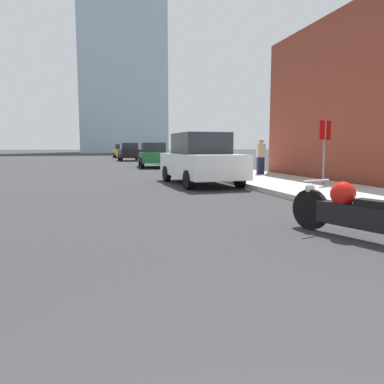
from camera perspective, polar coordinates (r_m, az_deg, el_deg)
The scene contains 9 objects.
sidewalk at distance 40.82m, azimuth -5.69°, elevation 5.07°, with size 3.38×240.00×0.15m.
distant_tower at distance 97.17m, azimuth -10.94°, elevation 22.06°, with size 19.27×19.27×53.96m.
motorcycle at distance 5.93m, azimuth 23.51°, elevation -2.65°, with size 0.97×2.23×0.83m.
parked_car_white at distance 13.40m, azimuth 1.27°, elevation 4.96°, with size 2.16×4.63×1.83m.
parked_car_green at distance 24.76m, azimuth -5.91°, elevation 5.64°, with size 2.02×4.23×1.61m.
parked_car_black at distance 37.03m, azimuth -9.57°, elevation 6.04°, with size 2.01×3.89×1.73m.
parked_car_yellow at distance 48.55m, azimuth -10.76°, elevation 6.18°, with size 1.85×4.46×1.72m.
stop_sign at distance 12.76m, azimuth 19.57°, elevation 7.34°, with size 0.57×0.26×2.02m.
pedestrian at distance 16.76m, azimuth 10.43°, elevation 5.37°, with size 0.36×0.22×1.55m.
Camera 1 is at (-0.37, -0.27, 1.34)m, focal length 35.00 mm.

